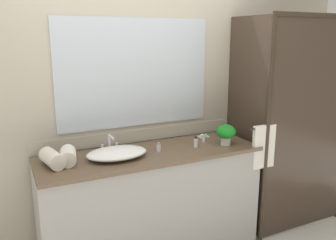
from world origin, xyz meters
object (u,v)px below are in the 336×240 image
Objects in this scene: sink_basin at (117,153)px; amenity_bottle_lotion at (159,148)px; faucet at (110,145)px; potted_plant at (226,133)px; amenity_bottle_shampoo at (196,142)px; amenity_bottle_body_wash at (204,137)px; rolled_towel_middle at (68,156)px; rolled_towel_near_edge at (52,159)px; soap_dish at (203,136)px.

amenity_bottle_lotion reaches higher than sink_basin.
sink_basin is 6.20× the size of amenity_bottle_lotion.
faucet reaches higher than amenity_bottle_lotion.
potted_plant reaches higher than amenity_bottle_shampoo.
potted_plant is 1.99× the size of amenity_bottle_body_wash.
potted_plant is 1.31m from rolled_towel_middle.
potted_plant reaches higher than faucet.
rolled_towel_near_edge is (-1.41, 0.11, -0.05)m from potted_plant.
potted_plant is at bearing -5.36° from sink_basin.
amenity_bottle_body_wash is at bearing 1.48° from rolled_towel_middle.
potted_plant is 0.61m from amenity_bottle_lotion.
sink_basin is at bearing -90.00° from faucet.
faucet is 2.25× the size of amenity_bottle_lotion.
potted_plant is 2.34× the size of amenity_bottle_lotion.
amenity_bottle_body_wash reaches higher than amenity_bottle_lotion.
rolled_towel_near_edge is (-0.82, 0.04, 0.02)m from amenity_bottle_lotion.
potted_plant is at bearing -5.17° from rolled_towel_middle.
rolled_towel_near_edge is (-0.47, 0.02, 0.02)m from sink_basin.
amenity_bottle_lotion is (-0.60, 0.08, -0.07)m from potted_plant.
amenity_bottle_shampoo is at bearing -3.86° from rolled_towel_middle.
soap_dish is 0.15m from amenity_bottle_body_wash.
amenity_bottle_lotion is 0.81× the size of amenity_bottle_shampoo.
potted_plant is 0.21m from amenity_bottle_body_wash.
amenity_bottle_lotion is at bearing -29.58° from faucet.
amenity_bottle_body_wash is (-0.13, 0.15, -0.06)m from potted_plant.
amenity_bottle_body_wash is (0.82, 0.06, 0.00)m from sink_basin.
faucet is 1.70× the size of soap_dish.
faucet is at bearing 150.42° from amenity_bottle_lotion.
sink_basin is 5.29× the size of amenity_bottle_body_wash.
sink_basin is 1.92× the size of rolled_towel_near_edge.
sink_basin is at bearing 176.57° from amenity_bottle_shampoo.
soap_dish is at bearing 101.13° from potted_plant.
potted_plant reaches higher than rolled_towel_near_edge.
rolled_towel_near_edge is (-1.36, -0.16, 0.04)m from soap_dish.
rolled_towel_near_edge is at bearing -161.16° from faucet.
rolled_towel_near_edge is at bearing -173.17° from soap_dish.
faucet is 0.96× the size of potted_plant.
potted_plant is at bearing -7.29° from amenity_bottle_lotion.
rolled_towel_middle is at bearing 3.22° from rolled_towel_near_edge.
faucet is 0.82m from amenity_bottle_body_wash.
sink_basin is 2.76× the size of faucet.
rolled_towel_near_edge is at bearing 177.52° from amenity_bottle_lotion.
amenity_bottle_body_wash is at bearing 4.21° from sink_basin.
amenity_bottle_body_wash is at bearing 8.72° from amenity_bottle_lotion.
faucet reaches higher than rolled_towel_near_edge.
rolled_towel_middle is at bearing -172.85° from soap_dish.
sink_basin is 0.68m from amenity_bottle_shampoo.
amenity_bottle_body_wash is at bearing 130.57° from potted_plant.
amenity_bottle_shampoo reaches higher than soap_dish.
sink_basin reaches higher than soap_dish.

